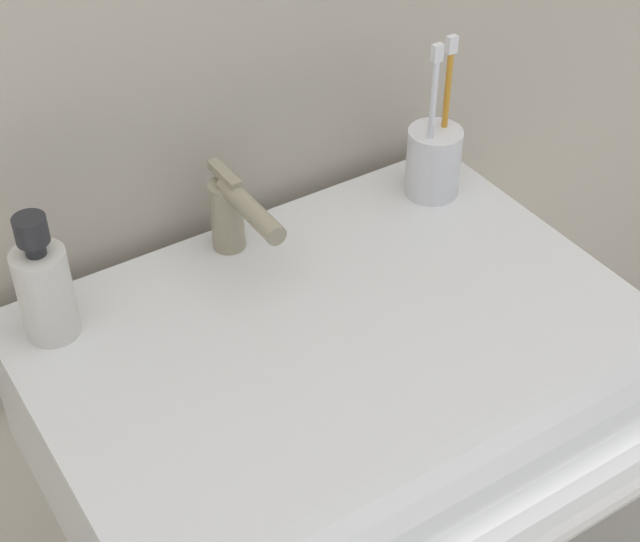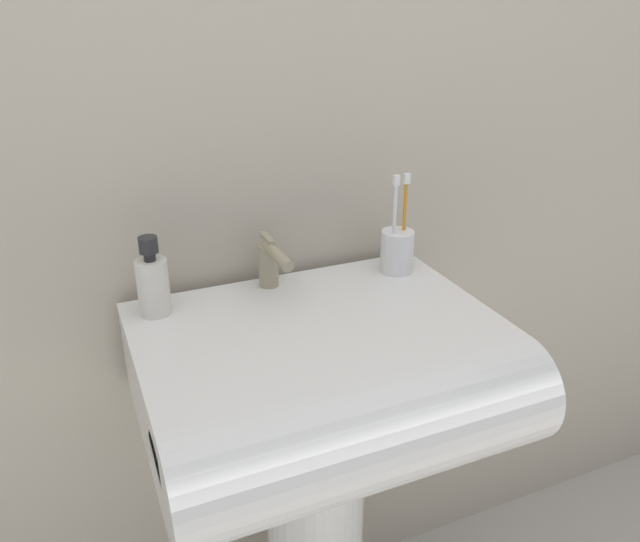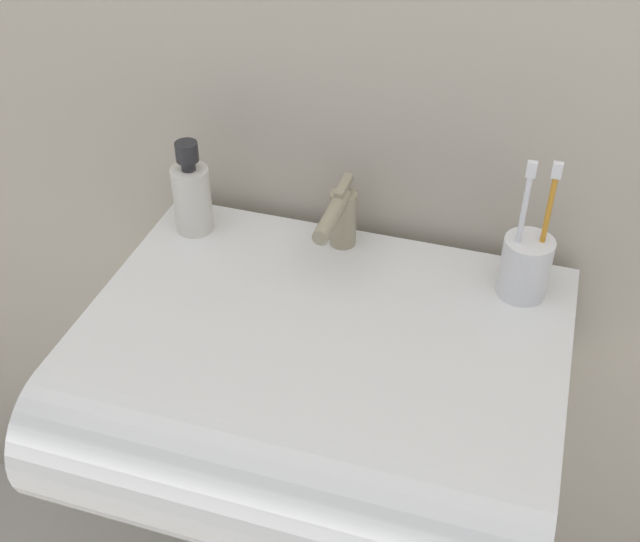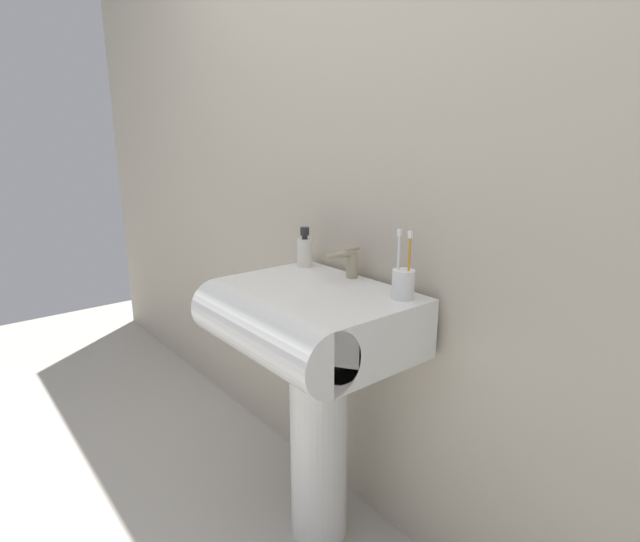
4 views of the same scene
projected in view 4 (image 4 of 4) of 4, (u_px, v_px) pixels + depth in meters
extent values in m
plane|color=#ADA89E|center=(319.00, 529.00, 1.75)|extent=(6.00, 6.00, 0.00)
cube|color=#B7AD99|center=(378.00, 180.00, 1.59)|extent=(5.00, 0.05, 2.40)
cylinder|color=white|center=(319.00, 441.00, 1.66)|extent=(0.19, 0.19, 0.71)
cube|color=white|center=(319.00, 316.00, 1.55)|extent=(0.60, 0.39, 0.18)
cylinder|color=white|center=(266.00, 331.00, 1.43)|extent=(0.60, 0.18, 0.18)
cylinder|color=tan|center=(352.00, 265.00, 1.63)|extent=(0.04, 0.04, 0.08)
cylinder|color=tan|center=(340.00, 256.00, 1.59)|extent=(0.02, 0.11, 0.02)
cube|color=tan|center=(352.00, 249.00, 1.62)|extent=(0.01, 0.06, 0.01)
cylinder|color=white|center=(403.00, 284.00, 1.42)|extent=(0.06, 0.06, 0.08)
cylinder|color=white|center=(398.00, 265.00, 1.41)|extent=(0.01, 0.01, 0.17)
cube|color=white|center=(400.00, 233.00, 1.39)|extent=(0.01, 0.01, 0.02)
cylinder|color=orange|center=(409.00, 267.00, 1.40)|extent=(0.01, 0.01, 0.16)
cube|color=white|center=(410.00, 235.00, 1.37)|extent=(0.01, 0.01, 0.02)
cylinder|color=silver|center=(305.00, 253.00, 1.78)|extent=(0.05, 0.05, 0.10)
cylinder|color=#262628|center=(305.00, 237.00, 1.76)|extent=(0.02, 0.02, 0.01)
cylinder|color=#262628|center=(305.00, 231.00, 1.76)|extent=(0.03, 0.03, 0.03)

